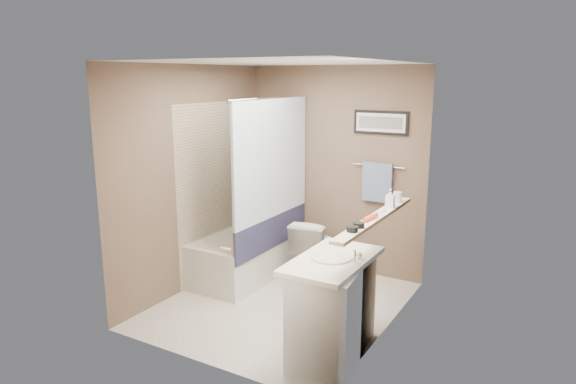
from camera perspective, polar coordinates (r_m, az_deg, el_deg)
The scene contains 33 objects.
ground at distance 5.36m, azimuth -0.82°, elevation -12.39°, with size 2.50×2.50×0.00m, color silver.
ceiling at distance 4.85m, azimuth -0.91°, elevation 13.97°, with size 2.20×2.50×0.04m, color white.
wall_back at distance 6.04m, azimuth 5.14°, elevation 2.43°, with size 2.20×0.04×2.40m, color brown.
wall_front at distance 3.99m, azimuth -9.96°, elevation -3.10°, with size 2.20×0.04×2.40m, color brown.
wall_left at distance 5.59m, azimuth -10.42°, elevation 1.43°, with size 0.04×2.50×2.40m, color brown.
wall_right at distance 4.52m, azimuth 10.96°, elevation -1.26°, with size 0.04×2.50×2.40m, color brown.
tile_surround at distance 6.02m, azimuth -7.36°, elevation 0.40°, with size 0.02×1.55×2.00m, color #C2B193.
curtain_rod at distance 5.49m, azimuth -1.82°, elevation 10.38°, with size 0.02×0.02×1.55m, color silver.
curtain_upper at distance 5.55m, azimuth -1.77°, elevation 3.67°, with size 0.03×1.45×1.28m, color white.
curtain_lower at distance 5.74m, azimuth -1.72°, elevation -4.44°, with size 0.03×1.45×0.36m, color #28294B.
mirror at distance 4.30m, azimuth 10.66°, elevation 3.74°, with size 0.02×1.60×1.00m, color silver.
shelf at distance 4.43m, azimuth 9.72°, elevation -2.86°, with size 0.12×1.60×0.03m, color silver.
towel_bar at distance 5.80m, azimuth 10.03°, elevation 2.86°, with size 0.02×0.02×0.60m, color silver.
towel at distance 5.81m, azimuth 9.90°, elevation 1.09°, with size 0.34×0.05×0.44m, color #92AAD5.
art_frame at distance 5.75m, azimuth 10.28°, elevation 7.60°, with size 0.62×0.03×0.26m, color black.
art_mat at distance 5.74m, azimuth 10.23°, elevation 7.59°, with size 0.56×0.00×0.20m, color white.
art_image at distance 5.74m, azimuth 10.22°, elevation 7.59°, with size 0.50×0.00×0.13m, color #595959.
door at distance 3.73m, azimuth -3.41°, elevation -7.30°, with size 0.80×0.02×2.00m, color silver.
door_handle at distance 3.95m, azimuth -7.01°, elevation -6.21°, with size 0.02×0.02×0.10m, color silver.
bathtub at distance 6.05m, azimuth -4.42°, elevation -6.87°, with size 0.70×1.50×0.50m, color silver.
tub_rim at distance 5.97m, azimuth -4.47°, elevation -4.61°, with size 0.56×1.36×0.02m, color beige.
toilet at distance 5.92m, azimuth 3.00°, elevation -6.23°, with size 0.40×0.69×0.71m, color white.
vanity at distance 4.36m, azimuth 4.99°, elevation -12.79°, with size 0.50×0.90×0.80m, color white.
countertop at distance 4.20m, azimuth 4.97°, elevation -7.59°, with size 0.54×0.96×0.04m, color white.
sink_basin at distance 4.20m, azimuth 4.86°, elevation -7.21°, with size 0.34×0.34×0.01m, color silver.
faucet_spout at distance 4.11m, azimuth 7.41°, elevation -7.10°, with size 0.02×0.02×0.10m, color silver.
faucet_knob at distance 4.20m, azimuth 7.93°, elevation -6.95°, with size 0.05×0.05×0.05m, color silver.
candle_bowl_near at distance 3.96m, azimuth 7.16°, elevation -4.11°, with size 0.09×0.09×0.04m, color black.
candle_bowl_far at distance 4.08m, azimuth 7.86°, elevation -3.65°, with size 0.09×0.09×0.04m, color black.
hair_brush_front at distance 4.31m, azimuth 9.16°, elevation -2.77°, with size 0.04×0.04×0.22m, color #E64E20.
pink_comb at distance 4.57m, azimuth 10.45°, elevation -2.14°, with size 0.03×0.16×0.01m, color pink.
glass_jar at distance 4.94m, azimuth 12.07°, elevation -0.55°, with size 0.08×0.08×0.10m, color silver.
soap_bottle at distance 4.73m, azimuth 11.30°, elevation -0.66°, with size 0.08×0.08×0.17m, color #999999.
Camera 1 is at (2.49, -4.16, 2.28)m, focal length 32.00 mm.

